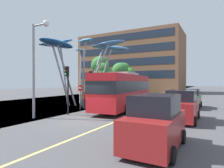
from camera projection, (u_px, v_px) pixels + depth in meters
name	position (u px, v px, depth m)	size (l,w,h in m)	color
ground	(74.00, 121.00, 13.36)	(120.00, 240.00, 0.10)	#4C4C4F
red_bus	(124.00, 89.00, 18.94)	(3.58, 11.10, 3.63)	red
leaf_sculpture	(85.00, 50.00, 22.21)	(10.39, 11.52, 7.98)	#9EA0A5
traffic_light_kerb_near	(67.00, 80.00, 15.55)	(0.28, 0.42, 3.98)	black
traffic_light_kerb_far	(91.00, 81.00, 19.35)	(0.28, 0.42, 3.80)	black
traffic_light_island_mid	(114.00, 81.00, 23.30)	(0.28, 0.42, 3.89)	black
car_parked_near	(155.00, 123.00, 7.73)	(1.99, 3.87, 2.19)	maroon
car_parked_mid	(182.00, 106.00, 13.28)	(2.09, 4.26, 2.14)	maroon
car_parked_far	(191.00, 99.00, 19.94)	(1.97, 4.14, 1.99)	#2D5138
street_lamp	(37.00, 57.00, 14.01)	(1.64, 0.44, 7.09)	gray
tree_pavement_near	(102.00, 72.00, 31.26)	(4.36, 3.89, 7.02)	brown
tree_pavement_far	(123.00, 74.00, 35.99)	(4.56, 4.66, 6.44)	brown
pedestrian	(84.00, 99.00, 19.61)	(0.34, 0.34, 1.83)	#2D3342
no_entry_sign	(80.00, 93.00, 18.86)	(0.60, 0.12, 2.40)	gray
backdrop_building	(131.00, 64.00, 52.65)	(27.10, 12.53, 15.37)	brown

